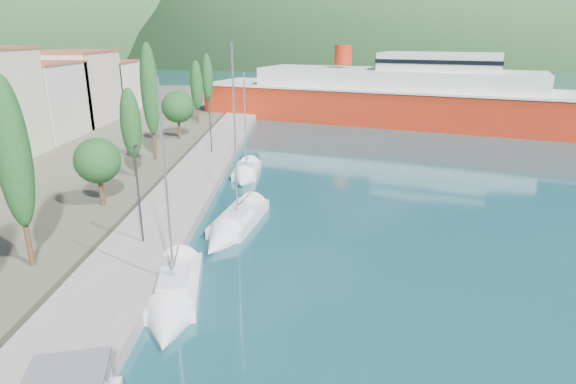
{
  "coord_description": "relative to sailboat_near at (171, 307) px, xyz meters",
  "views": [
    {
      "loc": [
        0.79,
        -15.24,
        13.08
      ],
      "look_at": [
        0.0,
        14.0,
        3.5
      ],
      "focal_mm": 30.0,
      "sensor_mm": 36.0,
      "label": 1
    }
  ],
  "objects": [
    {
      "name": "town_buildings",
      "position": [
        -26.47,
        31.62,
        5.24
      ],
      "size": [
        9.2,
        69.2,
        11.3
      ],
      "color": "beige",
      "rests_on": "land_strip"
    },
    {
      "name": "ferry",
      "position": [
        21.0,
        55.08,
        3.38
      ],
      "size": [
        61.89,
        34.72,
        12.2
      ],
      "color": "#B22811",
      "rests_on": "ground"
    },
    {
      "name": "sailboat_mid",
      "position": [
        1.44,
        9.77,
        -0.0
      ],
      "size": [
        4.42,
        9.77,
        13.62
      ],
      "color": "silver",
      "rests_on": "ground"
    },
    {
      "name": "lamp_posts",
      "position": [
        -3.47,
        8.65,
        3.76
      ],
      "size": [
        0.15,
        43.21,
        6.06
      ],
      "color": "#2D2D33",
      "rests_on": "quay"
    },
    {
      "name": "ground",
      "position": [
        5.53,
        114.71,
        -0.33
      ],
      "size": [
        1400.0,
        1400.0,
        0.0
      ],
      "primitive_type": "plane",
      "color": "#184A54"
    },
    {
      "name": "quay",
      "position": [
        -3.47,
        20.71,
        0.07
      ],
      "size": [
        5.0,
        88.0,
        0.8
      ],
      "primitive_type": "cube",
      "color": "gray",
      "rests_on": "ground"
    },
    {
      "name": "sailboat_far",
      "position": [
        1.02,
        23.23,
        -0.02
      ],
      "size": [
        2.45,
        7.36,
        10.76
      ],
      "color": "silver",
      "rests_on": "ground"
    },
    {
      "name": "tree_row",
      "position": [
        -8.79,
        26.72,
        5.53
      ],
      "size": [
        3.9,
        62.87,
        11.75
      ],
      "color": "#47301E",
      "rests_on": "land_strip"
    },
    {
      "name": "sailboat_near",
      "position": [
        0.0,
        0.0,
        0.0
      ],
      "size": [
        3.74,
        8.82,
        12.28
      ],
      "color": "silver",
      "rests_on": "ground"
    }
  ]
}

